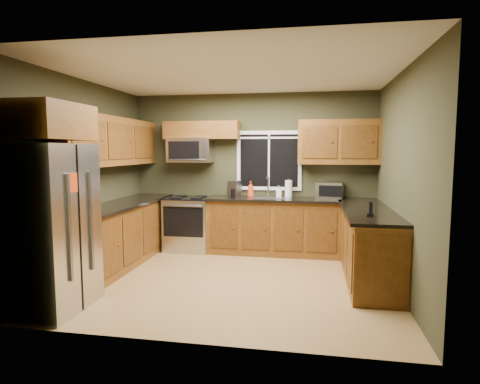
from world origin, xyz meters
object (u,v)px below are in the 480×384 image
(toaster_oven, at_px, (330,190))
(paper_towel_roll, at_px, (289,189))
(soap_bottle_a, at_px, (251,189))
(coffee_maker, at_px, (235,190))
(refrigerator, at_px, (49,228))
(microwave, at_px, (190,150))
(range, at_px, (189,223))
(soap_bottle_b, at_px, (279,191))
(cordless_phone, at_px, (371,212))
(kettle, at_px, (231,190))

(toaster_oven, height_order, paper_towel_roll, paper_towel_roll)
(soap_bottle_a, bearing_deg, coffee_maker, -171.30)
(refrigerator, xyz_separation_m, microwave, (0.69, 2.91, 0.83))
(range, xyz_separation_m, soap_bottle_b, (1.53, 0.21, 0.57))
(soap_bottle_b, bearing_deg, cordless_phone, -56.01)
(soap_bottle_b, bearing_deg, microwave, -177.21)
(microwave, xyz_separation_m, coffee_maker, (0.81, -0.15, -0.66))
(coffee_maker, height_order, cordless_phone, coffee_maker)
(toaster_oven, bearing_deg, refrigerator, -136.44)
(microwave, xyz_separation_m, cordless_phone, (2.78, -1.78, -0.74))
(paper_towel_roll, distance_m, soap_bottle_a, 0.64)
(kettle, bearing_deg, coffee_maker, -47.57)
(paper_towel_roll, bearing_deg, microwave, -178.44)
(range, relative_size, microwave, 1.23)
(kettle, distance_m, soap_bottle_a, 0.35)
(toaster_oven, relative_size, soap_bottle_b, 2.54)
(soap_bottle_a, bearing_deg, kettle, 173.10)
(kettle, bearing_deg, cordless_phone, -39.99)
(toaster_oven, height_order, cordless_phone, toaster_oven)
(range, distance_m, cordless_phone, 3.28)
(refrigerator, relative_size, toaster_oven, 3.78)
(paper_towel_roll, height_order, soap_bottle_b, paper_towel_roll)
(range, distance_m, soap_bottle_a, 1.24)
(soap_bottle_b, bearing_deg, coffee_maker, -162.96)
(range, bearing_deg, soap_bottle_b, 7.85)
(coffee_maker, bearing_deg, paper_towel_roll, 12.20)
(kettle, xyz_separation_m, soap_bottle_b, (0.80, 0.14, -0.03))
(cordless_phone, bearing_deg, microwave, 147.33)
(coffee_maker, distance_m, soap_bottle_a, 0.27)
(range, xyz_separation_m, paper_towel_roll, (1.70, 0.18, 0.61))
(coffee_maker, height_order, paper_towel_roll, paper_towel_roll)
(toaster_oven, height_order, coffee_maker, coffee_maker)
(coffee_maker, height_order, soap_bottle_b, coffee_maker)
(paper_towel_roll, bearing_deg, kettle, -173.48)
(coffee_maker, distance_m, cordless_phone, 2.57)
(microwave, bearing_deg, paper_towel_roll, 1.56)
(soap_bottle_a, height_order, soap_bottle_b, soap_bottle_a)
(refrigerator, xyz_separation_m, range, (0.69, 2.77, -0.43))
(microwave, xyz_separation_m, toaster_oven, (2.38, 0.01, -0.66))
(toaster_oven, bearing_deg, range, -176.47)
(kettle, bearing_deg, toaster_oven, 2.60)
(range, relative_size, paper_towel_roll, 2.99)
(soap_bottle_a, height_order, cordless_phone, soap_bottle_a)
(refrigerator, bearing_deg, microwave, 76.66)
(refrigerator, height_order, coffee_maker, refrigerator)
(kettle, distance_m, paper_towel_roll, 0.97)
(toaster_oven, xyz_separation_m, cordless_phone, (0.41, -1.80, -0.08))
(range, bearing_deg, paper_towel_roll, 6.12)
(toaster_oven, relative_size, cordless_phone, 2.70)
(range, xyz_separation_m, toaster_oven, (2.38, 0.15, 0.60))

